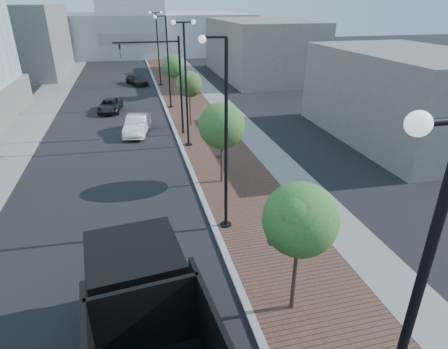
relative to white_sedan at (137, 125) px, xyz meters
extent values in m
cube|color=#4C2D23|center=(6.69, 13.84, -0.73)|extent=(7.00, 140.00, 0.12)
cube|color=slate|center=(9.39, 13.84, -0.73)|extent=(2.40, 140.00, 0.13)
cube|color=gray|center=(3.19, 13.84, -0.72)|extent=(0.30, 140.00, 0.14)
cube|color=slate|center=(-9.81, 13.84, -0.73)|extent=(4.00, 140.00, 0.12)
cube|color=black|center=(-0.66, -21.74, 1.15)|extent=(3.16, 3.26, 2.98)
cube|color=black|center=(-0.82, -20.25, 0.18)|extent=(2.80, 0.86, 1.49)
cube|color=black|center=(-0.50, -23.23, 0.41)|extent=(2.95, 1.21, 0.57)
cube|color=black|center=(-0.40, -24.19, 2.01)|extent=(2.86, 0.44, 2.29)
cylinder|color=black|center=(-1.79, -22.46, -0.16)|extent=(0.47, 1.29, 1.26)
cylinder|color=silver|center=(-1.79, -22.46, -0.16)|extent=(0.46, 0.72, 0.69)
cylinder|color=black|center=(0.60, -22.21, -0.16)|extent=(0.47, 1.29, 1.26)
cylinder|color=silver|center=(0.60, -22.21, -0.16)|extent=(0.46, 0.72, 0.69)
cylinder|color=black|center=(-1.96, -20.87, -0.16)|extent=(0.47, 1.29, 1.26)
cylinder|color=silver|center=(-1.96, -20.87, -0.16)|extent=(0.46, 0.72, 0.69)
cylinder|color=black|center=(0.43, -20.62, -0.16)|extent=(0.47, 1.29, 1.26)
cylinder|color=silver|center=(0.43, -20.62, -0.16)|extent=(0.46, 0.72, 0.69)
imported|color=white|center=(0.00, 0.00, 0.00)|extent=(2.60, 5.06, 1.59)
imported|color=black|center=(-2.49, 7.94, -0.16)|extent=(2.65, 4.79, 1.27)
imported|color=black|center=(0.70, 21.22, -0.13)|extent=(3.33, 4.92, 1.32)
imported|color=black|center=(7.96, -2.40, 0.10)|extent=(0.76, 0.64, 1.78)
sphere|color=silver|center=(3.09, -28.16, 8.33)|extent=(0.32, 0.32, 0.32)
cylinder|color=black|center=(3.79, -16.16, -0.69)|extent=(0.56, 0.56, 0.20)
cylinder|color=black|center=(3.79, -16.16, 3.83)|extent=(0.16, 0.16, 9.00)
cylinder|color=black|center=(3.29, -16.16, 8.33)|extent=(1.00, 0.10, 0.10)
sphere|color=silver|center=(2.79, -16.16, 8.26)|extent=(0.32, 0.32, 0.32)
cylinder|color=black|center=(3.79, -4.16, -0.69)|extent=(0.56, 0.56, 0.20)
cylinder|color=black|center=(3.79, -4.16, 3.83)|extent=(0.16, 0.16, 9.00)
cylinder|color=black|center=(3.79, -4.16, 8.33)|extent=(1.40, 0.10, 0.10)
sphere|color=silver|center=(3.09, -4.16, 8.33)|extent=(0.32, 0.32, 0.32)
sphere|color=silver|center=(4.49, -4.16, 8.33)|extent=(0.32, 0.32, 0.32)
cylinder|color=black|center=(3.79, 7.84, -0.69)|extent=(0.56, 0.56, 0.20)
cylinder|color=black|center=(3.79, 7.84, 3.83)|extent=(0.16, 0.16, 9.00)
cylinder|color=black|center=(3.29, 7.84, 8.33)|extent=(1.00, 0.10, 0.10)
sphere|color=silver|center=(2.79, 7.84, 8.26)|extent=(0.32, 0.32, 0.32)
cylinder|color=black|center=(3.79, 19.84, -0.69)|extent=(0.56, 0.56, 0.20)
cylinder|color=black|center=(3.79, 19.84, 3.83)|extent=(0.16, 0.16, 9.00)
cylinder|color=black|center=(3.79, 19.84, 8.33)|extent=(1.40, 0.10, 0.10)
sphere|color=silver|center=(3.09, 19.84, 8.33)|extent=(0.32, 0.32, 0.32)
sphere|color=silver|center=(4.49, 19.84, 8.33)|extent=(0.32, 0.32, 0.32)
cylinder|color=black|center=(3.79, -1.16, 3.21)|extent=(0.18, 0.18, 8.00)
cylinder|color=black|center=(1.29, -1.16, 6.81)|extent=(5.00, 0.12, 0.12)
imported|color=black|center=(-0.71, -1.16, 6.21)|extent=(0.16, 0.20, 1.00)
cylinder|color=#382619|center=(4.79, -22.16, 1.03)|extent=(0.16, 0.16, 3.65)
sphere|color=#2D6522|center=(4.79, -22.16, 3.12)|extent=(2.54, 2.54, 2.54)
sphere|color=#2D6522|center=(5.19, -21.86, 2.86)|extent=(1.78, 1.78, 1.78)
sphere|color=#2D6522|center=(4.49, -22.46, 3.49)|extent=(1.52, 1.52, 1.52)
cylinder|color=#382619|center=(4.79, -11.16, 0.96)|extent=(0.16, 0.16, 3.51)
sphere|color=#2E5E20|center=(4.79, -11.16, 2.97)|extent=(2.77, 2.77, 2.77)
sphere|color=#2E5E20|center=(5.19, -10.86, 2.72)|extent=(1.94, 1.94, 1.94)
sphere|color=#2E5E20|center=(4.49, -11.46, 3.32)|extent=(1.66, 1.66, 1.66)
cylinder|color=#382619|center=(4.79, 0.84, 1.01)|extent=(0.16, 0.16, 3.61)
sphere|color=#354F1B|center=(4.79, 0.84, 3.07)|extent=(2.27, 2.27, 2.27)
sphere|color=#354F1B|center=(5.19, 1.14, 2.81)|extent=(1.59, 1.59, 1.59)
sphere|color=#354F1B|center=(4.49, 0.54, 3.43)|extent=(1.36, 1.36, 1.36)
cylinder|color=#382619|center=(4.79, 12.84, 0.88)|extent=(0.16, 0.16, 3.34)
sphere|color=#2A551D|center=(4.79, 12.84, 2.79)|extent=(2.54, 2.54, 2.54)
sphere|color=#2A551D|center=(5.19, 13.14, 2.55)|extent=(1.77, 1.77, 1.77)
sphere|color=#2A551D|center=(4.49, 12.54, 3.12)|extent=(1.52, 1.52, 1.52)
cube|color=#ADB3B8|center=(1.19, 58.84, 3.21)|extent=(50.00, 28.00, 8.00)
cube|color=slate|center=(-16.81, 33.84, 4.21)|extent=(14.00, 20.00, 10.00)
cube|color=#66615C|center=(19.19, 23.84, 3.21)|extent=(12.00, 22.00, 8.00)
cube|color=#615C57|center=(21.19, -6.16, 2.71)|extent=(10.00, 16.00, 7.00)
cube|color=black|center=(5.59, -18.16, -0.66)|extent=(0.50, 0.50, 0.02)
cube|color=black|center=(5.59, -7.16, -0.66)|extent=(0.50, 0.50, 0.02)
camera|label=1|loc=(-0.19, -31.75, 9.65)|focal=29.93mm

